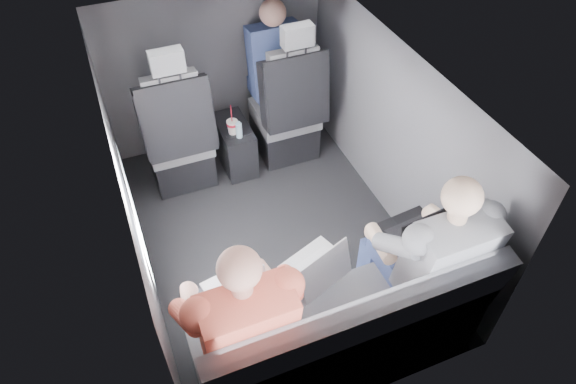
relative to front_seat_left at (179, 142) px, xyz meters
name	(u,v)px	position (x,y,z in m)	size (l,w,h in m)	color
floor	(274,237)	(0.45, -0.84, -0.40)	(2.60, 2.60, 0.00)	black
ceiling	(269,77)	(0.45, -0.84, 0.95)	(2.60, 2.60, 0.00)	#B2B2AD
panel_left	(131,206)	(-0.45, -0.84, 0.27)	(0.02, 2.60, 1.35)	#56565B
panel_right	(393,136)	(1.35, -0.84, 0.27)	(0.02, 2.60, 1.35)	#56565B
panel_front	(215,69)	(0.45, 0.46, 0.27)	(1.80, 0.02, 1.35)	#56565B
panel_back	(368,337)	(0.45, -2.14, 0.27)	(1.80, 0.02, 1.35)	#56565B
side_window	(135,213)	(-0.43, -1.14, 0.50)	(0.02, 0.75, 0.42)	white
seatbelt	(296,84)	(0.90, -0.17, 0.40)	(0.05, 0.01, 0.65)	black
front_seat_left	(179,142)	(0.00, 0.00, 0.00)	(0.52, 0.58, 1.26)	black
front_seat_right	(288,116)	(0.90, 0.00, 0.00)	(0.52, 0.58, 1.26)	black
center_console	(235,145)	(0.45, 0.04, -0.20)	(0.24, 0.48, 0.41)	black
rear_bench	(340,335)	(0.45, -1.90, -0.09)	(1.60, 0.57, 0.92)	#55565A
soda_cup	(233,127)	(0.42, -0.06, 0.07)	(0.09, 0.09, 0.27)	white
water_bottle	(239,130)	(0.45, -0.12, 0.06)	(0.05, 0.05, 0.14)	#AECCEC
laptop_white	(237,289)	(-0.04, -1.61, 0.23)	(0.34, 0.34, 0.23)	silver
laptop_silver	(318,266)	(0.42, -1.64, 0.23)	(0.40, 0.41, 0.24)	silver
laptop_black	(415,230)	(1.05, -1.62, 0.23)	(0.37, 0.34, 0.25)	black
passenger_rear_left	(240,320)	(-0.08, -1.81, 0.25)	(0.55, 0.66, 1.29)	#323136
passenger_rear_right	(427,254)	(1.00, -1.81, 0.26)	(0.55, 0.66, 1.30)	navy
passenger_front_right	(274,62)	(0.89, 0.26, 0.35)	(0.41, 0.41, 0.84)	navy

